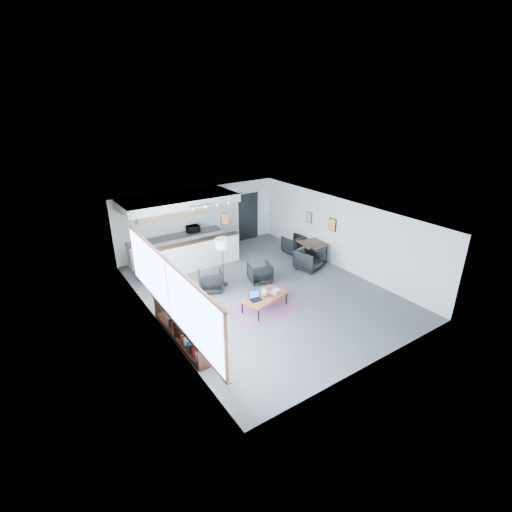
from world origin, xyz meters
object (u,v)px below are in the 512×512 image
floor_lamp (222,245)px  ceramic_pot (265,292)px  armchair_right (260,272)px  dining_table (312,244)px  armchair_left (211,280)px  dining_chair_near (309,260)px  microwave (193,228)px  coffee_table (265,297)px  dining_chair_far (293,245)px  laptop (255,297)px  book_stack (275,291)px

floor_lamp → ceramic_pot: bearing=-83.3°
armchair_right → floor_lamp: floor_lamp is taller
armchair_right → dining_table: size_ratio=0.72×
armchair_left → ceramic_pot: bearing=133.9°
dining_chair_near → ceramic_pot: bearing=-169.8°
microwave → armchair_left: bearing=-106.0°
floor_lamp → dining_table: 3.90m
coffee_table → dining_chair_far: 4.71m
armchair_right → microwave: size_ratio=1.53×
floor_lamp → dining_chair_far: bearing=14.0°
armchair_right → microwave: 3.74m
dining_chair_near → microwave: size_ratio=1.47×
laptop → dining_chair_near: 3.65m
ceramic_pot → book_stack: 0.38m
laptop → armchair_left: size_ratio=0.48×
book_stack → floor_lamp: size_ratio=0.21×
laptop → book_stack: laptop is taller
coffee_table → armchair_right: size_ratio=2.04×
book_stack → dining_table: (3.21, 1.95, 0.20)m
ceramic_pot → floor_lamp: size_ratio=0.14×
coffee_table → book_stack: book_stack is taller
floor_lamp → microwave: bearing=83.5°
floor_lamp → laptop: bearing=-93.0°
ceramic_pot → armchair_right: bearing=60.4°
laptop → book_stack: (0.73, -0.02, -0.03)m
floor_lamp → microwave: (0.35, 3.07, -0.36)m
armchair_right → dining_chair_near: bearing=-168.0°
armchair_right → floor_lamp: (-1.15, 0.51, 1.08)m
laptop → dining_table: (3.93, 1.93, 0.17)m
dining_chair_near → laptop: bearing=-172.3°
floor_lamp → dining_table: bearing=-2.4°
coffee_table → ceramic_pot: 0.16m
armchair_left → dining_table: bearing=-158.9°
armchair_right → dining_chair_near: (2.10, -0.15, -0.01)m
laptop → ceramic_pot: 0.36m
dining_chair_far → floor_lamp: bearing=9.1°
armchair_right → dining_chair_far: 3.05m
ceramic_pot → book_stack: ceramic_pot is taller
dining_chair_near → microwave: microwave is taller
armchair_left → microwave: size_ratio=1.56×
floor_lamp → dining_chair_far: floor_lamp is taller
coffee_table → dining_chair_near: (3.01, 1.44, -0.06)m
coffee_table → armchair_right: (0.91, 1.59, -0.04)m
coffee_table → dining_chair_far: size_ratio=2.35×
ceramic_pot → armchair_right: armchair_right is taller
armchair_right → floor_lamp: size_ratio=0.45×
dining_chair_near → microwave: bearing=112.4°
dining_table → armchair_right: bearing=-172.6°
coffee_table → armchair_left: size_ratio=1.99×
armchair_left → armchair_right: bearing=-170.5°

